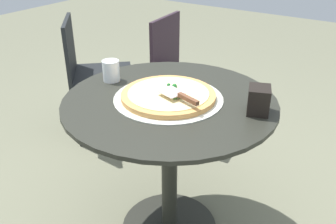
# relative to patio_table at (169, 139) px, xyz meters

# --- Properties ---
(patio_table) EXTENTS (0.92, 0.92, 0.75)m
(patio_table) POSITION_rel_patio_table_xyz_m (0.00, 0.00, 0.00)
(patio_table) COLOR #272821
(patio_table) RESTS_ON ground
(pizza_on_tray) EXTENTS (0.47, 0.47, 0.05)m
(pizza_on_tray) POSITION_rel_patio_table_xyz_m (-0.00, 0.01, 0.22)
(pizza_on_tray) COLOR beige
(pizza_on_tray) RESTS_ON patio_table
(pizza_server) EXTENTS (0.11, 0.22, 0.02)m
(pizza_server) POSITION_rel_patio_table_xyz_m (-0.04, -0.08, 0.26)
(pizza_server) COLOR silver
(pizza_server) RESTS_ON pizza_on_tray
(drinking_cup) EXTENTS (0.08, 0.08, 0.10)m
(drinking_cup) POSITION_rel_patio_table_xyz_m (0.02, 0.34, 0.25)
(drinking_cup) COLOR white
(drinking_cup) RESTS_ON patio_table
(napkin_dispenser) EXTENTS (0.12, 0.11, 0.11)m
(napkin_dispenser) POSITION_rel_patio_table_xyz_m (0.09, -0.36, 0.26)
(napkin_dispenser) COLOR black
(napkin_dispenser) RESTS_ON patio_table
(patio_chair_near) EXTENTS (0.59, 0.59, 0.85)m
(patio_chair_near) POSITION_rel_patio_table_xyz_m (0.51, 0.99, -0.03)
(patio_chair_near) COLOR black
(patio_chair_near) RESTS_ON ground
(patio_chair_corner) EXTENTS (0.42, 0.42, 0.85)m
(patio_chair_corner) POSITION_rel_patio_table_xyz_m (0.86, 0.49, -0.04)
(patio_chair_corner) COLOR #2C1D28
(patio_chair_corner) RESTS_ON ground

